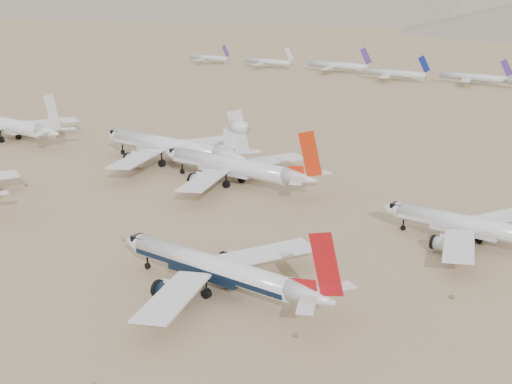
# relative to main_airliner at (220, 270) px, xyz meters

# --- Properties ---
(ground) EXTENTS (7000.00, 7000.00, 0.00)m
(ground) POSITION_rel_main_airliner_xyz_m (-4.22, -6.54, -4.65)
(ground) COLOR olive
(ground) RESTS_ON ground
(main_airliner) EXTENTS (47.92, 46.81, 16.91)m
(main_airliner) POSITION_rel_main_airliner_xyz_m (0.00, 0.00, 0.00)
(main_airliner) COLOR silver
(main_airliner) RESTS_ON ground
(row2_gold_tail) EXTENTS (44.11, 43.14, 15.71)m
(row2_gold_tail) POSITION_rel_main_airliner_xyz_m (27.50, 51.89, -0.26)
(row2_gold_tail) COLOR silver
(row2_gold_tail) RESTS_ON ground
(row2_orange_tail) EXTENTS (52.51, 51.37, 18.73)m
(row2_orange_tail) POSITION_rel_main_airliner_xyz_m (-43.89, 57.25, 0.61)
(row2_orange_tail) COLOR silver
(row2_orange_tail) RESTS_ON ground
(row2_white_trijet) EXTENTS (57.46, 56.16, 20.36)m
(row2_white_trijet) POSITION_rel_main_airliner_xyz_m (-73.88, 63.11, 1.25)
(row2_white_trijet) COLOR silver
(row2_white_trijet) RESTS_ON ground
(row2_white_twin) EXTENTS (54.32, 53.15, 19.41)m
(row2_white_twin) POSITION_rel_main_airliner_xyz_m (-144.36, 52.38, 0.81)
(row2_white_twin) COLOR silver
(row2_white_twin) RESTS_ON ground
(desert_scrub) EXTENTS (233.60, 121.67, 0.63)m
(desert_scrub) POSITION_rel_main_airliner_xyz_m (-24.95, -28.43, -4.37)
(desert_scrub) COLOR brown
(desert_scrub) RESTS_ON ground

